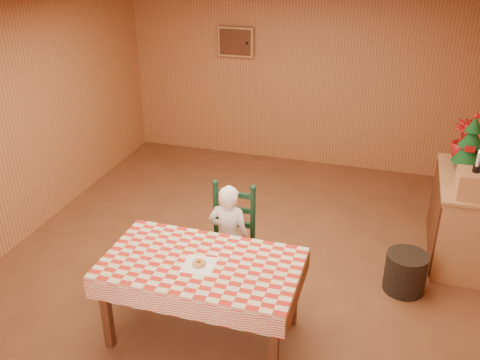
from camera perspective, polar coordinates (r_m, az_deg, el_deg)
name	(u,v)px	position (r m, az deg, el deg)	size (l,w,h in m)	color
ground	(234,269)	(5.72, -0.59, -9.44)	(6.00, 6.00, 0.00)	brown
cabin_walls	(250,87)	(5.38, 1.03, 9.91)	(5.10, 6.05, 2.65)	#B26D40
dining_table	(202,270)	(4.53, -4.12, -9.55)	(1.66, 0.96, 0.77)	#532816
ladder_chair	(231,240)	(5.25, -0.99, -6.43)	(0.44, 0.40, 1.08)	black
seated_child	(229,238)	(5.17, -1.19, -6.20)	(0.41, 0.27, 1.12)	white
napkin	(199,265)	(4.44, -4.38, -9.02)	(0.26, 0.26, 0.00)	white
donut	(199,263)	(4.43, -4.39, -8.81)	(0.11, 0.11, 0.04)	#C68647
shelf_unit	(459,217)	(6.16, 22.29, -3.70)	(0.54, 1.24, 0.93)	tan
crate	(473,184)	(5.55, 23.61, -0.38)	(0.30, 0.30, 0.25)	tan
christmas_tree	(471,144)	(6.09, 23.41, 3.54)	(0.34, 0.34, 0.62)	#532816
flower_arrangement	(463,139)	(6.38, 22.67, 4.03)	(0.24, 0.24, 0.43)	#A30F0F
candle_set	(477,166)	(5.47, 23.96, 1.41)	(0.07, 0.07, 0.22)	black
storage_bin	(405,272)	(5.56, 17.23, -9.38)	(0.41, 0.41, 0.41)	black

